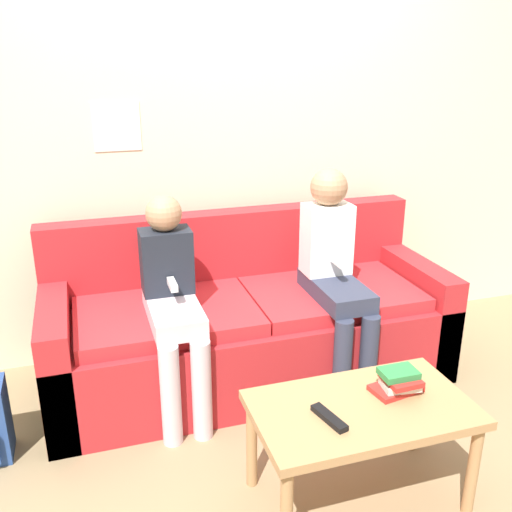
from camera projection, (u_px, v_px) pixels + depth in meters
ground_plane at (280, 428)px, 2.69m from camera, size 10.00×10.00×0.00m
wall_back at (222, 123)px, 3.14m from camera, size 8.00×0.06×2.60m
couch at (248, 326)px, 3.05m from camera, size 2.07×0.78×0.85m
coffee_table at (362, 418)px, 2.15m from camera, size 0.83×0.48×0.43m
person_left at (172, 297)px, 2.65m from camera, size 0.24×0.54×1.05m
person_right at (335, 268)px, 2.88m from camera, size 0.24×0.54×1.13m
tv_remote at (329, 418)px, 2.04m from camera, size 0.08×0.17×0.02m
book_stack at (399, 382)px, 2.20m from camera, size 0.21×0.16×0.10m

